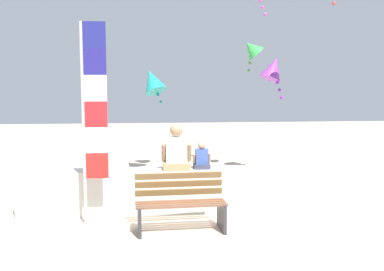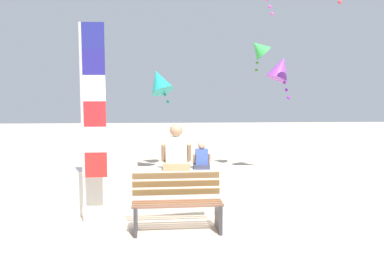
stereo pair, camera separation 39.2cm
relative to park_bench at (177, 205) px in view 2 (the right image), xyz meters
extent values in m
plane|color=beige|center=(0.35, 0.15, -0.41)|extent=(40.00, 40.00, 0.00)
cube|color=beige|center=(0.35, 1.06, -0.01)|extent=(6.26, 0.47, 0.79)
cube|color=brown|center=(0.01, -0.25, 0.04)|extent=(1.42, 0.13, 0.03)
cube|color=brown|center=(0.01, -0.13, 0.04)|extent=(1.42, 0.13, 0.03)
cube|color=brown|center=(0.00, -0.02, 0.04)|extent=(1.42, 0.13, 0.03)
cube|color=brown|center=(0.00, 0.09, 0.04)|extent=(1.42, 0.13, 0.03)
cube|color=brown|center=(-0.01, 0.20, 0.16)|extent=(1.42, 0.11, 0.10)
cube|color=brown|center=(-0.01, 0.22, 0.29)|extent=(1.42, 0.11, 0.10)
cube|color=brown|center=(-0.01, 0.24, 0.42)|extent=(1.42, 0.11, 0.10)
cube|color=#2D2D33|center=(-0.65, -0.11, -0.18)|extent=(0.07, 0.53, 0.45)
cube|color=#2D2D33|center=(0.65, -0.05, -0.18)|extent=(0.07, 0.53, 0.45)
cube|color=tan|center=(0.01, 1.02, 0.45)|extent=(0.48, 0.39, 0.13)
cube|color=white|center=(0.01, 1.02, 0.75)|extent=(0.37, 0.24, 0.46)
cylinder|color=#9B7456|center=(-0.22, 0.99, 0.69)|extent=(0.08, 0.18, 0.33)
cylinder|color=#9B7456|center=(0.24, 0.99, 0.69)|extent=(0.08, 0.18, 0.33)
sphere|color=#9B7456|center=(0.01, 1.02, 1.09)|extent=(0.23, 0.23, 0.23)
cube|color=#34374D|center=(0.47, 1.02, 0.43)|extent=(0.29, 0.24, 0.08)
cube|color=#39519B|center=(0.47, 1.02, 0.61)|extent=(0.23, 0.15, 0.28)
cylinder|color=tan|center=(0.33, 1.00, 0.57)|extent=(0.05, 0.11, 0.20)
cylinder|color=tan|center=(0.61, 1.00, 0.57)|extent=(0.05, 0.11, 0.20)
sphere|color=tan|center=(0.47, 1.02, 0.81)|extent=(0.14, 0.14, 0.14)
cylinder|color=#B7B7BC|center=(-1.53, 0.44, 1.24)|extent=(0.05, 0.05, 3.29)
cube|color=red|center=(-1.33, 0.44, 0.58)|extent=(0.36, 0.02, 0.42)
cube|color=white|center=(-1.33, 0.44, 1.00)|extent=(0.36, 0.02, 0.42)
cube|color=red|center=(-1.33, 0.44, 1.42)|extent=(0.36, 0.02, 0.42)
cube|color=white|center=(-1.33, 0.44, 1.84)|extent=(0.36, 0.02, 0.42)
cube|color=navy|center=(-1.33, 0.44, 2.26)|extent=(0.36, 0.02, 0.42)
cube|color=navy|center=(-1.33, 0.44, 2.68)|extent=(0.36, 0.02, 0.42)
sphere|color=#D842B2|center=(2.32, 4.21, 3.97)|extent=(0.08, 0.08, 0.08)
sphere|color=#D842B2|center=(2.36, 4.12, 3.79)|extent=(0.08, 0.08, 0.08)
sphere|color=#D842B2|center=(2.40, 4.03, 3.61)|extent=(0.08, 0.08, 0.08)
cone|color=green|center=(2.14, 4.29, 2.81)|extent=(0.61, 0.48, 0.59)
sphere|color=#509A37|center=(2.15, 4.39, 2.63)|extent=(0.08, 0.08, 0.08)
sphere|color=#509A37|center=(2.15, 4.49, 2.45)|extent=(0.08, 0.08, 0.08)
sphere|color=#509A37|center=(2.15, 4.59, 2.27)|extent=(0.08, 0.08, 0.08)
cone|color=purple|center=(2.67, 4.14, 2.31)|extent=(0.84, 0.73, 0.72)
sphere|color=purple|center=(2.70, 4.05, 2.13)|extent=(0.08, 0.08, 0.08)
sphere|color=purple|center=(2.73, 3.95, 1.95)|extent=(0.08, 0.08, 0.08)
sphere|color=purple|center=(2.75, 3.86, 1.77)|extent=(0.08, 0.08, 0.08)
sphere|color=purple|center=(2.78, 3.76, 1.59)|extent=(0.08, 0.08, 0.08)
cone|color=teal|center=(-0.35, 4.48, 2.00)|extent=(0.96, 0.95, 0.77)
sphere|color=teal|center=(-0.28, 4.55, 1.82)|extent=(0.08, 0.08, 0.08)
sphere|color=teal|center=(-0.21, 4.62, 1.64)|extent=(0.08, 0.08, 0.08)
sphere|color=teal|center=(-0.14, 4.70, 1.46)|extent=(0.08, 0.08, 0.08)
sphere|color=#C43A46|center=(3.40, 2.30, 3.58)|extent=(0.08, 0.08, 0.08)
camera|label=1|loc=(-0.53, -6.80, 1.89)|focal=41.39mm
camera|label=2|loc=(-0.14, -6.83, 1.89)|focal=41.39mm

